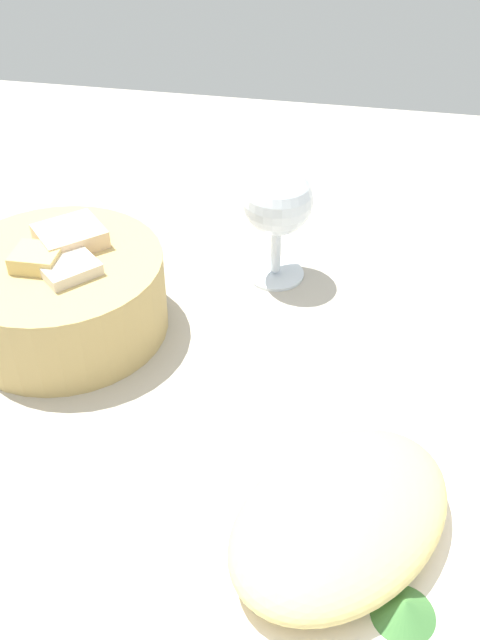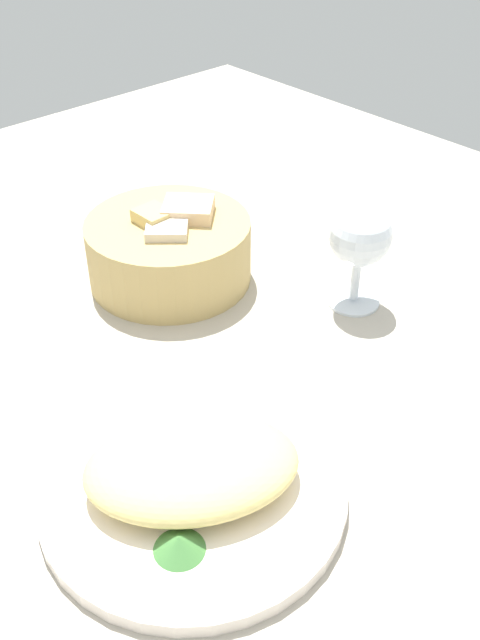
# 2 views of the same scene
# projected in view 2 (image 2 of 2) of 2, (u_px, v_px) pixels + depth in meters

# --- Properties ---
(ground_plane) EXTENTS (1.40, 1.40, 0.02)m
(ground_plane) POSITION_uv_depth(u_px,v_px,m) (170.00, 394.00, 0.70)
(ground_plane) COLOR #B0A798
(plate) EXTENTS (0.25, 0.25, 0.01)m
(plate) POSITION_uv_depth(u_px,v_px,m) (193.00, 488.00, 0.59)
(plate) COLOR white
(plate) RESTS_ON ground_plane
(omelette) EXTENTS (0.21, 0.19, 0.04)m
(omelette) POSITION_uv_depth(u_px,v_px,m) (192.00, 466.00, 0.57)
(omelette) COLOR #E5CF79
(omelette) RESTS_ON plate
(lettuce_garnish) EXTENTS (0.04, 0.04, 0.01)m
(lettuce_garnish) POSITION_uv_depth(u_px,v_px,m) (179.00, 543.00, 0.53)
(lettuce_garnish) COLOR #437E3C
(lettuce_garnish) RESTS_ON plate
(bread_basket) EXTENTS (0.19, 0.19, 0.09)m
(bread_basket) POSITION_uv_depth(u_px,v_px,m) (170.00, 249.00, 0.82)
(bread_basket) COLOR tan
(bread_basket) RESTS_ON ground_plane
(wine_glass_near) EXTENTS (0.07, 0.07, 0.12)m
(wine_glass_near) POSITION_uv_depth(u_px,v_px,m) (360.00, 240.00, 0.76)
(wine_glass_near) COLOR silver
(wine_glass_near) RESTS_ON ground_plane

